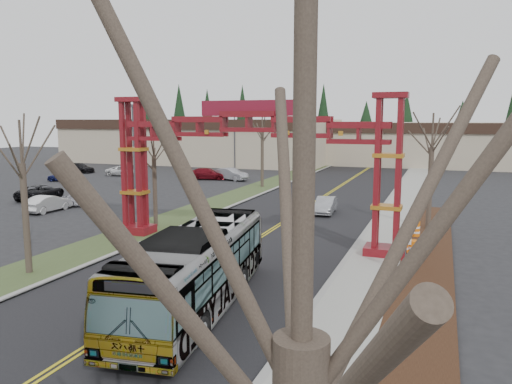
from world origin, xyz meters
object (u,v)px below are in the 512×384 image
at_px(parked_car_near_b, 48,203).
at_px(bare_tree_median_mid, 154,156).
at_px(retail_building_east, 439,143).
at_px(street_sign, 406,244).
at_px(barrel_mid, 404,245).
at_px(parked_car_far_c, 79,168).
at_px(bare_tree_right_far, 432,148).
at_px(light_pole_far, 235,136).
at_px(parked_car_mid_a, 208,174).
at_px(parked_car_near_c, 41,192).
at_px(parked_car_mid_b, 63,176).
at_px(bare_tree_median_far, 262,133).
at_px(parked_car_far_b, 124,171).
at_px(parked_car_near_a, 82,200).
at_px(light_pole_mid, 128,132).
at_px(transit_bus, 196,269).
at_px(silver_sedan, 325,205).
at_px(gateway_arch, 249,145).
at_px(bare_tree_median_near, 22,164).
at_px(retail_building_west, 203,140).
at_px(parked_car_far_a, 231,174).
at_px(bare_tree_right_near, 301,347).
at_px(light_pole_near, 134,144).
at_px(barrel_south, 414,251).

xyz_separation_m(parked_car_near_b, bare_tree_median_mid, (11.38, -1.93, 4.31)).
xyz_separation_m(retail_building_east, street_sign, (-0.73, -65.00, -1.95)).
bearing_deg(barrel_mid, parked_car_far_c, 148.22).
relative_size(bare_tree_right_far, light_pole_far, 0.92).
bearing_deg(parked_car_mid_a, parked_car_near_c, 143.29).
xyz_separation_m(parked_car_mid_b, parked_car_far_c, (-4.95, 8.82, 0.04)).
bearing_deg(bare_tree_median_far, parked_car_mid_a, 153.47).
xyz_separation_m(parked_car_far_b, bare_tree_median_mid, (21.31, -26.39, 4.35)).
distance_m(parked_car_near_a, parked_car_mid_a, 21.67).
distance_m(parked_car_mid_a, bare_tree_median_far, 11.28).
relative_size(parked_car_near_c, light_pole_mid, 0.51).
xyz_separation_m(transit_bus, silver_sedan, (0.28, 21.88, -0.98)).
bearing_deg(bare_tree_median_mid, gateway_arch, -16.64).
xyz_separation_m(parked_car_far_b, bare_tree_median_near, (21.31, -37.95, 4.74)).
distance_m(retail_building_east, light_pole_far, 34.82).
bearing_deg(parked_car_near_b, parked_car_far_b, -67.46).
bearing_deg(parked_car_far_b, street_sign, -142.74).
distance_m(parked_car_near_a, bare_tree_right_far, 28.86).
height_order(retail_building_west, parked_car_near_b, retail_building_west).
relative_size(transit_bus, parked_car_far_a, 2.53).
relative_size(parked_car_near_a, bare_tree_right_near, 0.42).
relative_size(bare_tree_median_far, light_pole_near, 0.94).
relative_size(parked_car_far_a, parked_car_far_c, 1.00).
bearing_deg(parked_car_far_b, parked_car_near_b, -171.11).
distance_m(bare_tree_median_far, light_pole_mid, 22.71).
bearing_deg(bare_tree_right_near, parked_car_far_c, 131.06).
xyz_separation_m(gateway_arch, barrel_mid, (8.94, 1.09, -5.49)).
bearing_deg(bare_tree_right_near, barrel_south, 91.09).
height_order(gateway_arch, light_pole_near, light_pole_near).
bearing_deg(transit_bus, parked_car_far_b, 120.85).
bearing_deg(parked_car_far_c, gateway_arch, -125.76).
bearing_deg(bare_tree_median_far, parked_car_near_b, -119.44).
bearing_deg(parked_car_near_a, parked_car_mid_b, 28.06).
xyz_separation_m(parked_car_mid_b, light_pole_far, (13.55, 21.82, 4.36)).
distance_m(transit_bus, parked_car_mid_a, 43.49).
distance_m(gateway_arch, silver_sedan, 12.88).
bearing_deg(barrel_mid, silver_sedan, 123.29).
xyz_separation_m(retail_building_west, light_pole_near, (12.74, -40.34, 1.40)).
height_order(parked_car_mid_a, parked_car_mid_b, parked_car_mid_a).
bearing_deg(parked_car_near_c, light_pole_mid, -84.45).
xyz_separation_m(parked_car_near_a, parked_car_far_b, (-10.90, 21.48, 0.04)).
relative_size(silver_sedan, bare_tree_median_far, 0.48).
distance_m(parked_car_near_c, bare_tree_median_near, 25.19).
distance_m(retail_building_east, transit_bus, 72.78).
relative_size(retail_building_west, bare_tree_median_near, 6.15).
distance_m(retail_building_west, bare_tree_right_near, 88.32).
relative_size(silver_sedan, parked_car_far_b, 0.86).
distance_m(parked_car_mid_a, barrel_south, 39.31).
relative_size(parked_car_near_a, bare_tree_median_mid, 0.51).
height_order(parked_car_near_a, bare_tree_median_far, bare_tree_median_far).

